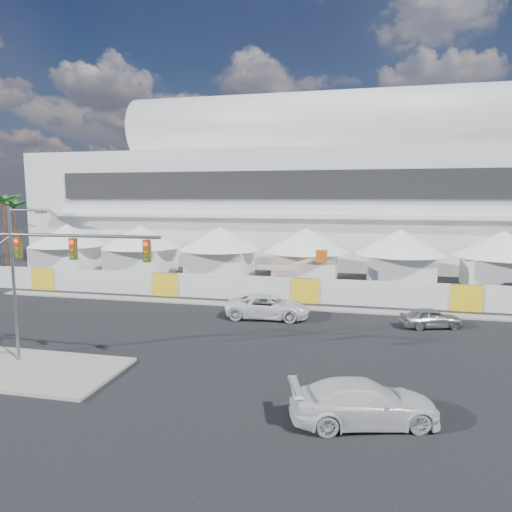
% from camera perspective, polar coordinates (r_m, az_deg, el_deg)
% --- Properties ---
extents(ground, '(160.00, 160.00, 0.00)m').
position_cam_1_polar(ground, '(25.08, -12.04, -12.46)').
color(ground, black).
rests_on(ground, ground).
extents(median_island, '(10.00, 5.00, 0.15)m').
position_cam_1_polar(median_island, '(25.79, -27.48, -12.41)').
color(median_island, gray).
rests_on(median_island, ground).
extents(far_curb, '(80.00, 1.20, 0.12)m').
position_cam_1_polar(far_curb, '(36.28, 28.43, -6.89)').
color(far_curb, gray).
rests_on(far_curb, ground).
extents(stadium, '(80.00, 24.80, 21.98)m').
position_cam_1_polar(stadium, '(62.89, 11.60, 8.16)').
color(stadium, silver).
rests_on(stadium, ground).
extents(tent_row, '(53.40, 8.40, 5.40)m').
position_cam_1_polar(tent_row, '(46.66, 0.81, 0.87)').
color(tent_row, white).
rests_on(tent_row, ground).
extents(hoarding_fence, '(70.00, 0.25, 2.00)m').
position_cam_1_polar(hoarding_fence, '(36.86, 6.14, -4.31)').
color(hoarding_fence, silver).
rests_on(hoarding_fence, ground).
extents(palm_cluster, '(10.60, 10.60, 8.55)m').
position_cam_1_polar(palm_cluster, '(66.97, -27.95, 5.20)').
color(palm_cluster, '#47331E').
rests_on(palm_cluster, ground).
extents(sedan_silver, '(2.58, 4.14, 1.32)m').
position_cam_1_polar(sedan_silver, '(31.98, 21.04, -7.21)').
color(sedan_silver, '#9D9DA1').
rests_on(sedan_silver, ground).
extents(pickup_curb, '(2.97, 5.96, 1.62)m').
position_cam_1_polar(pickup_curb, '(32.17, 1.49, -6.34)').
color(pickup_curb, white).
rests_on(pickup_curb, ground).
extents(pickup_near, '(3.69, 5.97, 1.61)m').
position_cam_1_polar(pickup_near, '(18.38, 13.35, -17.38)').
color(pickup_near, silver).
rests_on(pickup_near, ground).
extents(traffic_mast, '(10.87, 0.72, 7.38)m').
position_cam_1_polar(traffic_mast, '(26.07, -28.30, -2.63)').
color(traffic_mast, gray).
rests_on(traffic_mast, median_island).
extents(streetlight_median, '(2.17, 0.22, 7.84)m').
position_cam_1_polar(streetlight_median, '(25.75, -27.74, -1.95)').
color(streetlight_median, gray).
rests_on(streetlight_median, median_island).
extents(boom_lift, '(7.44, 1.71, 3.79)m').
position_cam_1_polar(boom_lift, '(41.49, 2.16, -2.93)').
color(boom_lift, '#CD5413').
rests_on(boom_lift, ground).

